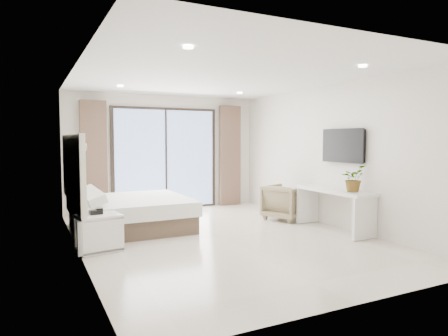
{
  "coord_description": "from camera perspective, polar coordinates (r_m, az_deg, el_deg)",
  "views": [
    {
      "loc": [
        -2.93,
        -6.01,
        1.66
      ],
      "look_at": [
        0.23,
        0.4,
        1.15
      ],
      "focal_mm": 32.0,
      "sensor_mm": 36.0,
      "label": 1
    }
  ],
  "objects": [
    {
      "name": "ground",
      "position": [
        6.89,
        -0.22,
        -9.86
      ],
      "size": [
        6.2,
        6.2,
        0.0
      ],
      "primitive_type": "plane",
      "color": "beige",
      "rests_on": "ground"
    },
    {
      "name": "room_shell",
      "position": [
        7.41,
        -4.59,
        3.47
      ],
      "size": [
        4.62,
        6.22,
        2.72
      ],
      "color": "silver",
      "rests_on": "ground"
    },
    {
      "name": "bed",
      "position": [
        7.61,
        -13.36,
        -6.3
      ],
      "size": [
        2.06,
        1.96,
        0.71
      ],
      "color": "brown",
      "rests_on": "ground"
    },
    {
      "name": "nightstand",
      "position": [
        6.3,
        -17.46,
        -8.81
      ],
      "size": [
        0.67,
        0.58,
        0.55
      ],
      "rotation": [
        0.0,
        0.0,
        0.15
      ],
      "color": "white",
      "rests_on": "ground"
    },
    {
      "name": "phone",
      "position": [
        6.27,
        -17.84,
        -6.02
      ],
      "size": [
        0.19,
        0.15,
        0.06
      ],
      "primitive_type": "cube",
      "rotation": [
        0.0,
        0.0,
        0.07
      ],
      "color": "black",
      "rests_on": "nightstand"
    },
    {
      "name": "console_desk",
      "position": [
        7.54,
        15.42,
        -4.39
      ],
      "size": [
        0.52,
        1.67,
        0.77
      ],
      "color": "white",
      "rests_on": "ground"
    },
    {
      "name": "plant",
      "position": [
        7.16,
        17.94,
        -1.83
      ],
      "size": [
        0.55,
        0.58,
        0.36
      ],
      "primitive_type": "imported",
      "rotation": [
        0.0,
        0.0,
        0.4
      ],
      "color": "#33662D",
      "rests_on": "console_desk"
    },
    {
      "name": "armchair",
      "position": [
        8.41,
        8.82,
        -4.61
      ],
      "size": [
        0.96,
        0.99,
        0.79
      ],
      "primitive_type": "imported",
      "rotation": [
        0.0,
        0.0,
        1.97
      ],
      "color": "#9A8C65",
      "rests_on": "ground"
    }
  ]
}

